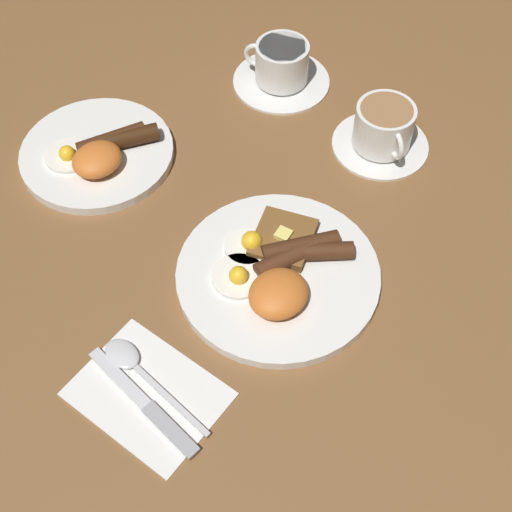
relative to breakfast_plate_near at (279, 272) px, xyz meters
name	(u,v)px	position (x,y,z in m)	size (l,w,h in m)	color
ground_plane	(278,278)	(0.00, 0.00, -0.01)	(3.00, 3.00, 0.00)	brown
breakfast_plate_near	(279,272)	(0.00, 0.00, 0.00)	(0.27, 0.27, 0.05)	white
breakfast_plate_far	(99,153)	(-0.02, 0.34, 0.00)	(0.23, 0.23, 0.05)	white
teacup_near	(383,131)	(0.29, 0.05, 0.02)	(0.15, 0.15, 0.08)	white
teacup_far	(281,67)	(0.30, 0.26, 0.02)	(0.16, 0.16, 0.07)	white
napkin	(150,395)	(-0.23, 0.00, -0.01)	(0.13, 0.17, 0.01)	white
knife	(148,407)	(-0.25, -0.01, -0.01)	(0.02, 0.19, 0.01)	silver
spoon	(132,363)	(-0.22, 0.04, -0.01)	(0.03, 0.18, 0.01)	silver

